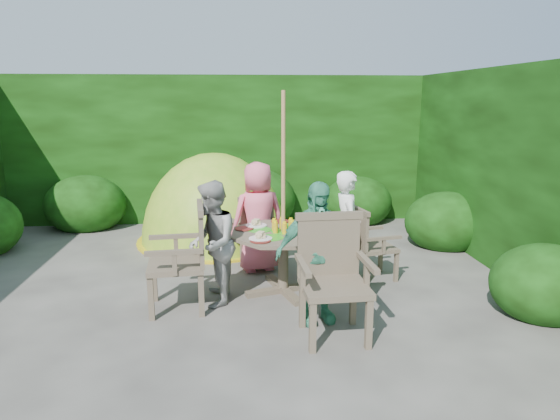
{
  "coord_description": "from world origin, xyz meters",
  "views": [
    {
      "loc": [
        0.32,
        -5.01,
        2.12
      ],
      "look_at": [
        0.81,
        0.62,
        0.85
      ],
      "focal_mm": 32.0,
      "sensor_mm": 36.0,
      "label": 1
    }
  ],
  "objects": [
    {
      "name": "hedge_enclosure",
      "position": [
        0.0,
        1.33,
        1.25
      ],
      "size": [
        9.0,
        9.0,
        2.5
      ],
      "color": "black",
      "rests_on": "ground"
    },
    {
      "name": "garden_chair_front",
      "position": [
        1.16,
        -0.81,
        0.57
      ],
      "size": [
        0.66,
        0.6,
        1.06
      ],
      "rotation": [
        0.0,
        0.0,
        0.05
      ],
      "color": "#4A3E30",
      "rests_on": "ground"
    },
    {
      "name": "child_left",
      "position": [
        0.05,
        -0.02,
        0.65
      ],
      "size": [
        0.51,
        0.64,
        1.3
      ],
      "primitive_type": "imported",
      "rotation": [
        0.0,
        0.0,
        -1.59
      ],
      "color": "#A09F9B",
      "rests_on": "ground"
    },
    {
      "name": "ground",
      "position": [
        0.0,
        0.0,
        0.0
      ],
      "size": [
        60.0,
        60.0,
        0.0
      ],
      "primitive_type": "plane",
      "color": "#43403B",
      "rests_on": "ground"
    },
    {
      "name": "child_back",
      "position": [
        0.57,
        0.98,
        0.69
      ],
      "size": [
        0.77,
        0.61,
        1.37
      ],
      "primitive_type": "imported",
      "rotation": [
        0.0,
        0.0,
        3.43
      ],
      "color": "#FF6986",
      "rests_on": "ground"
    },
    {
      "name": "child_right",
      "position": [
        1.58,
        0.46,
        0.66
      ],
      "size": [
        0.35,
        0.51,
        1.32
      ],
      "primitive_type": "imported",
      "rotation": [
        0.0,
        0.0,
        1.65
      ],
      "color": "white",
      "rests_on": "ground"
    },
    {
      "name": "garden_chair_right",
      "position": [
        1.86,
        0.56,
        0.45
      ],
      "size": [
        0.54,
        0.58,
        0.84
      ],
      "rotation": [
        0.0,
        0.0,
        1.77
      ],
      "color": "#4A3E30",
      "rests_on": "ground"
    },
    {
      "name": "garden_chair_left",
      "position": [
        -0.22,
        -0.13,
        0.56
      ],
      "size": [
        0.61,
        0.67,
        1.04
      ],
      "rotation": [
        0.0,
        0.0,
        -1.48
      ],
      "color": "#4A3E30",
      "rests_on": "ground"
    },
    {
      "name": "parasol_pole",
      "position": [
        0.81,
        0.22,
        1.1
      ],
      "size": [
        0.06,
        0.06,
        2.2
      ],
      "primitive_type": "cylinder",
      "rotation": [
        0.0,
        0.0,
        0.3
      ],
      "color": "#9C713E",
      "rests_on": "ground"
    },
    {
      "name": "child_front",
      "position": [
        1.05,
        -0.54,
        0.69
      ],
      "size": [
        0.86,
        0.52,
        1.38
      ],
      "primitive_type": "imported",
      "rotation": [
        0.0,
        0.0,
        0.24
      ],
      "color": "#45A17C",
      "rests_on": "ground"
    },
    {
      "name": "patio_table",
      "position": [
        0.82,
        0.22,
        0.59
      ],
      "size": [
        1.5,
        1.5,
        0.84
      ],
      "rotation": [
        0.0,
        0.0,
        0.3
      ],
      "color": "#4A3E30",
      "rests_on": "ground"
    },
    {
      "name": "garden_chair_back",
      "position": [
        0.5,
        1.27,
        0.47
      ],
      "size": [
        0.69,
        0.66,
        0.89
      ],
      "rotation": [
        0.0,
        0.0,
        3.63
      ],
      "color": "#4A3E30",
      "rests_on": "ground"
    },
    {
      "name": "dome_tent",
      "position": [
        -0.03,
        2.39,
        0.0
      ],
      "size": [
        2.67,
        2.67,
        2.67
      ],
      "rotation": [
        0.0,
        0.0,
        -0.26
      ],
      "color": "#7DB723",
      "rests_on": "ground"
    }
  ]
}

